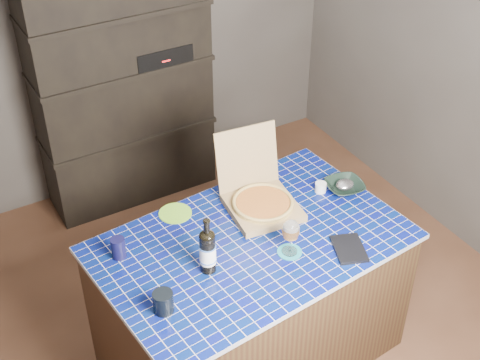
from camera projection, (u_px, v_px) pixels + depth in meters
room at (231, 149)px, 3.32m from camera, size 3.50×3.50×3.50m
shelving_unit at (123, 84)px, 4.59m from camera, size 1.20×0.41×1.80m
kitchen_island at (251, 299)px, 3.62m from camera, size 1.63×1.12×0.85m
pizza_box at (261, 200)px, 3.55m from camera, size 0.40×0.47×0.39m
mead_bottle at (208, 251)px, 3.14m from camera, size 0.08×0.08×0.31m
teal_trivet at (290, 252)px, 3.30m from camera, size 0.12×0.12×0.01m
wine_glass at (291, 231)px, 3.22m from camera, size 0.09×0.09×0.20m
tumbler at (163, 302)px, 2.97m from camera, size 0.09×0.09×0.10m
dvd_case at (349, 249)px, 3.31m from camera, size 0.21×0.25×0.02m
bowl at (345, 187)px, 3.70m from camera, size 0.24×0.24×0.05m
foil_contents at (345, 185)px, 3.69m from camera, size 0.11×0.09×0.05m
white_jar at (321, 187)px, 3.69m from camera, size 0.06×0.06×0.05m
navy_cup at (118, 248)px, 3.25m from camera, size 0.07×0.07×0.11m
green_trivet at (175, 213)px, 3.55m from camera, size 0.18×0.18×0.01m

